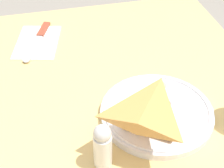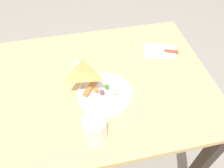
{
  "view_description": "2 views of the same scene",
  "coord_description": "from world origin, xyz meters",
  "px_view_note": "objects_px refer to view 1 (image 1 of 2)",
  "views": [
    {
      "loc": [
        0.41,
        -0.13,
        1.3
      ],
      "look_at": [
        -0.16,
        0.01,
        0.8
      ],
      "focal_mm": 55.0,
      "sensor_mm": 36.0,
      "label": 1
    },
    {
      "loc": [
        0.01,
        0.67,
        1.54
      ],
      "look_at": [
        -0.12,
        0.07,
        0.83
      ],
      "focal_mm": 35.0,
      "sensor_mm": 36.0,
      "label": 2
    }
  ],
  "objects_px": {
    "plate_pizza": "(157,111)",
    "napkin_folded": "(37,42)",
    "butter_knife": "(38,39)",
    "salt_shaker": "(103,145)"
  },
  "relations": [
    {
      "from": "butter_knife",
      "to": "salt_shaker",
      "type": "distance_m",
      "value": 0.46
    },
    {
      "from": "plate_pizza",
      "to": "napkin_folded",
      "type": "xyz_separation_m",
      "value": [
        -0.35,
        -0.23,
        -0.01
      ]
    },
    {
      "from": "butter_knife",
      "to": "salt_shaker",
      "type": "bearing_deg",
      "value": 33.04
    },
    {
      "from": "napkin_folded",
      "to": "butter_knife",
      "type": "height_order",
      "value": "butter_knife"
    },
    {
      "from": "plate_pizza",
      "to": "butter_knife",
      "type": "bearing_deg",
      "value": -147.31
    },
    {
      "from": "napkin_folded",
      "to": "butter_knife",
      "type": "relative_size",
      "value": 0.99
    },
    {
      "from": "plate_pizza",
      "to": "napkin_folded",
      "type": "height_order",
      "value": "plate_pizza"
    },
    {
      "from": "plate_pizza",
      "to": "salt_shaker",
      "type": "xyz_separation_m",
      "value": [
        0.09,
        -0.14,
        0.03
      ]
    },
    {
      "from": "butter_knife",
      "to": "salt_shaker",
      "type": "xyz_separation_m",
      "value": [
        0.45,
        0.09,
        0.04
      ]
    },
    {
      "from": "napkin_folded",
      "to": "butter_knife",
      "type": "xyz_separation_m",
      "value": [
        -0.01,
        0.0,
        0.0
      ]
    }
  ]
}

